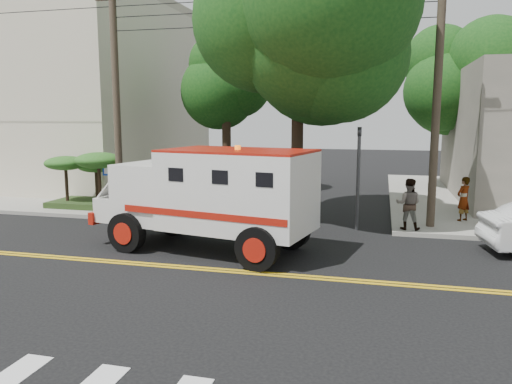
# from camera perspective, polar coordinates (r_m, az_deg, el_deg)

# --- Properties ---
(ground) EXTENTS (100.00, 100.00, 0.00)m
(ground) POSITION_cam_1_polar(r_m,az_deg,el_deg) (13.33, -6.65, -8.69)
(ground) COLOR black
(ground) RESTS_ON ground
(sidewalk_nw) EXTENTS (17.00, 17.00, 0.15)m
(sidewalk_nw) POSITION_cam_1_polar(r_m,az_deg,el_deg) (31.40, -21.05, 0.95)
(sidewalk_nw) COLOR gray
(sidewalk_nw) RESTS_ON ground
(building_left) EXTENTS (16.00, 14.00, 10.00)m
(building_left) POSITION_cam_1_polar(r_m,az_deg,el_deg) (33.57, -22.87, 10.00)
(building_left) COLOR beige
(building_left) RESTS_ON sidewalk_nw
(utility_pole_left) EXTENTS (0.28, 0.28, 9.00)m
(utility_pole_left) POSITION_cam_1_polar(r_m,az_deg,el_deg) (20.58, -15.66, 9.83)
(utility_pole_left) COLOR #382D23
(utility_pole_left) RESTS_ON ground
(utility_pole_right) EXTENTS (0.28, 0.28, 9.00)m
(utility_pole_right) POSITION_cam_1_polar(r_m,az_deg,el_deg) (18.16, 19.96, 9.84)
(utility_pole_right) COLOR #382D23
(utility_pole_right) RESTS_ON ground
(tree_main) EXTENTS (6.08, 5.70, 9.85)m
(tree_main) POSITION_cam_1_polar(r_m,az_deg,el_deg) (18.56, 6.15, 18.65)
(tree_main) COLOR black
(tree_main) RESTS_ON ground
(tree_left) EXTENTS (4.48, 4.20, 7.70)m
(tree_left) POSITION_cam_1_polar(r_m,az_deg,el_deg) (24.81, -2.88, 12.72)
(tree_left) COLOR black
(tree_left) RESTS_ON ground
(tree_right) EXTENTS (4.80, 4.50, 8.20)m
(tree_right) POSITION_cam_1_polar(r_m,az_deg,el_deg) (28.05, 23.52, 12.30)
(tree_right) COLOR black
(tree_right) RESTS_ON ground
(traffic_signal) EXTENTS (0.15, 0.18, 3.60)m
(traffic_signal) POSITION_cam_1_polar(r_m,az_deg,el_deg) (17.57, 11.63, 2.81)
(traffic_signal) COLOR #3F3F42
(traffic_signal) RESTS_ON ground
(accessibility_sign) EXTENTS (0.45, 0.10, 2.02)m
(accessibility_sign) POSITION_cam_1_polar(r_m,az_deg,el_deg) (21.18, -16.49, 1.25)
(accessibility_sign) COLOR #3F3F42
(accessibility_sign) RESTS_ON ground
(palm_planter) EXTENTS (3.52, 2.63, 2.36)m
(palm_planter) POSITION_cam_1_polar(r_m,az_deg,el_deg) (22.18, -18.68, 2.20)
(palm_planter) COLOR #1E3314
(palm_planter) RESTS_ON sidewalk_nw
(armored_truck) EXTENTS (7.00, 3.70, 3.03)m
(armored_truck) POSITION_cam_1_polar(r_m,az_deg,el_deg) (14.65, -5.07, -0.15)
(armored_truck) COLOR silver
(armored_truck) RESTS_ON ground
(pedestrian_a) EXTENTS (0.70, 0.69, 1.63)m
(pedestrian_a) POSITION_cam_1_polar(r_m,az_deg,el_deg) (19.77, 22.62, -0.73)
(pedestrian_a) COLOR gray
(pedestrian_a) RESTS_ON sidewalk_ne
(pedestrian_b) EXTENTS (0.92, 0.75, 1.75)m
(pedestrian_b) POSITION_cam_1_polar(r_m,az_deg,el_deg) (17.64, 17.02, -1.32)
(pedestrian_b) COLOR gray
(pedestrian_b) RESTS_ON sidewalk_ne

